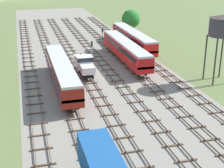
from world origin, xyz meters
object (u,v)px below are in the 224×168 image
(shunter_loco_centre_left_midfar, at_px, (84,63))
(water_tower, at_px, (222,26))
(signal_post_mid, at_px, (102,36))
(passenger_coach_left_mid, at_px, (61,71))
(passenger_coach_centre_right_far, at_px, (125,49))
(signal_post_near, at_px, (92,50))
(passenger_coach_right_farther, at_px, (133,38))

(shunter_loco_centre_left_midfar, bearing_deg, water_tower, -23.99)
(signal_post_mid, bearing_deg, passenger_coach_left_mid, -120.04)
(passenger_coach_centre_right_far, bearing_deg, water_tower, -51.60)
(signal_post_mid, bearing_deg, water_tower, -60.08)
(passenger_coach_centre_right_far, relative_size, signal_post_near, 4.53)
(passenger_coach_left_mid, xyz_separation_m, signal_post_near, (6.75, 9.20, 0.50))
(passenger_coach_left_mid, bearing_deg, water_tower, -8.73)
(water_tower, height_order, signal_post_near, water_tower)
(passenger_coach_centre_right_far, height_order, water_tower, water_tower)
(passenger_coach_centre_right_far, xyz_separation_m, signal_post_near, (-6.75, -1.04, 0.50))
(shunter_loco_centre_left_midfar, bearing_deg, passenger_coach_centre_right_far, 29.41)
(passenger_coach_centre_right_far, height_order, passenger_coach_right_farther, same)
(passenger_coach_right_farther, height_order, water_tower, water_tower)
(passenger_coach_left_mid, height_order, water_tower, water_tower)
(passenger_coach_left_mid, height_order, passenger_coach_right_farther, same)
(shunter_loco_centre_left_midfar, height_order, water_tower, water_tower)
(shunter_loco_centre_left_midfar, xyz_separation_m, water_tower, (20.11, -8.95, 6.91))
(passenger_coach_centre_right_far, relative_size, signal_post_mid, 4.33)
(shunter_loco_centre_left_midfar, relative_size, passenger_coach_centre_right_far, 0.38)
(passenger_coach_centre_right_far, relative_size, water_tower, 2.05)
(signal_post_mid, bearing_deg, passenger_coach_right_farther, -2.29)
(passenger_coach_left_mid, xyz_separation_m, shunter_loco_centre_left_midfar, (4.50, 5.17, -0.60))
(signal_post_near, bearing_deg, passenger_coach_centre_right_far, 8.73)
(signal_post_near, bearing_deg, passenger_coach_right_farther, 41.55)
(signal_post_near, bearing_deg, water_tower, -36.02)
(passenger_coach_right_farther, xyz_separation_m, water_tower, (6.62, -22.95, 6.31))
(passenger_coach_left_mid, distance_m, water_tower, 25.68)
(shunter_loco_centre_left_midfar, bearing_deg, passenger_coach_left_mid, -131.01)
(passenger_coach_left_mid, height_order, shunter_loco_centre_left_midfar, passenger_coach_left_mid)
(shunter_loco_centre_left_midfar, height_order, signal_post_mid, signal_post_mid)
(passenger_coach_left_mid, xyz_separation_m, passenger_coach_right_farther, (17.99, 19.17, 0.00))
(shunter_loco_centre_left_midfar, distance_m, signal_post_near, 4.75)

